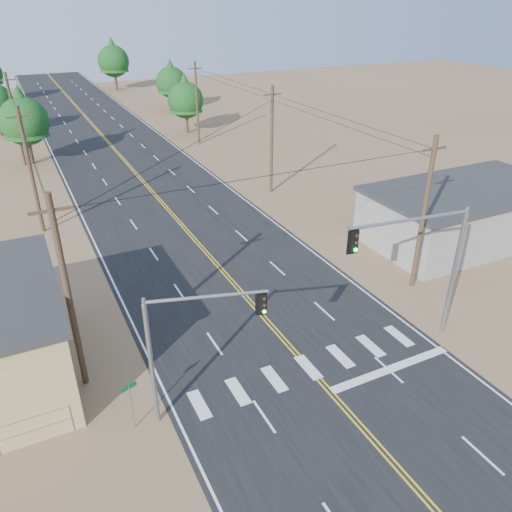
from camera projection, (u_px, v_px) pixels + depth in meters
ground at (416, 489)px, 19.44m from camera, size 220.00×220.00×0.00m
road at (175, 217)px, 43.25m from camera, size 15.00×200.00×0.02m
building_right at (464, 214)px, 38.69m from camera, size 15.00×8.00×4.00m
utility_pole_left_near at (68, 295)px, 22.47m from camera, size 1.80×0.30×10.00m
utility_pole_left_mid at (31, 171)px, 38.34m from camera, size 1.80×0.30×10.00m
utility_pole_left_far at (15, 119)px, 54.22m from camera, size 1.80×0.30×10.00m
utility_pole_right_near at (424, 214)px, 30.72m from camera, size 1.80×0.30×10.00m
utility_pole_right_mid at (272, 140)px, 46.60m from camera, size 1.80×0.30×10.00m
utility_pole_right_far at (197, 103)px, 62.47m from camera, size 1.80×0.30×10.00m
signal_mast_left at (184, 339)px, 20.79m from camera, size 4.94×1.70×6.51m
signal_mast_right at (427, 257)px, 25.48m from camera, size 6.74×1.12×7.69m
street_sign at (131, 399)px, 21.47m from camera, size 0.71×0.25×2.47m
tree_left_near at (23, 116)px, 54.47m from camera, size 5.25×5.25×8.75m
tree_right_near at (185, 96)px, 67.51m from camera, size 4.84×4.84×8.07m
tree_right_mid at (171, 79)px, 81.01m from camera, size 4.92×4.92×8.21m
tree_right_far at (113, 58)px, 98.27m from camera, size 6.02×6.02×10.04m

